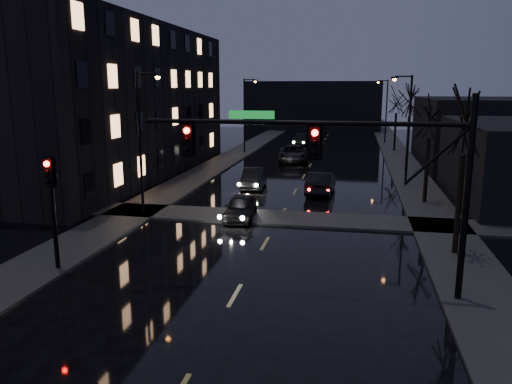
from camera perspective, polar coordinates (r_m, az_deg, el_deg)
The scene contains 21 objects.
sidewalk_left at distance 45.28m, azimuth -4.92°, elevation 2.88°, with size 3.00×140.00×0.12m, color #2D2D2B.
sidewalk_right at distance 43.79m, azimuth 17.01°, elevation 2.08°, with size 3.00×140.00×0.12m, color #2D2D2B.
sidewalk_cross at distance 27.68m, azimuth 2.66°, elevation -2.98°, with size 40.00×3.00×0.12m, color #2D2D2B.
apartment_block at distance 43.11m, azimuth -17.39°, elevation 9.86°, with size 12.00×30.00×12.00m, color black.
commercial_right_far at distance 57.63m, azimuth 24.41°, elevation 6.76°, with size 12.00×18.00×6.00m, color black.
far_block at distance 86.30m, azimuth 6.62°, elevation 9.80°, with size 22.00×10.00×8.00m, color black.
signal_mast at distance 17.12m, azimuth 10.88°, elevation 3.92°, with size 11.11×0.41×7.00m.
signal_pole_left at distance 20.85m, azimuth -22.30°, elevation -0.53°, with size 0.35×0.41×4.53m.
tree_near at distance 22.44m, azimuth 22.96°, elevation 8.53°, with size 3.52×3.52×8.08m.
tree_mid_a at distance 32.31m, azimuth 19.37°, elevation 8.88°, with size 3.30×3.30×7.58m.
tree_mid_b at distance 44.19m, azimuth 17.28°, elevation 10.70°, with size 3.74×3.74×8.59m.
tree_far at distance 58.15m, azimuth 15.83°, elevation 10.43°, with size 3.43×3.43×7.88m.
streetlight_l_near at distance 28.49m, azimuth -12.78°, elevation 6.80°, with size 1.53×0.28×8.00m.
streetlight_l_far at distance 54.24m, azimuth -1.12°, elevation 9.43°, with size 1.53×0.28×8.00m.
streetlight_r_mid at distance 38.22m, azimuth 16.79°, elevation 7.84°, with size 1.53×0.28×8.00m.
streetlight_r_far at distance 66.11m, azimuth 14.51°, elevation 9.52°, with size 1.53×0.28×8.00m.
oncoming_car_a at distance 27.53m, azimuth -1.78°, elevation -1.74°, with size 1.59×3.95×1.35m, color black.
oncoming_car_b at distance 35.97m, azimuth -0.25°, elevation 1.59°, with size 1.50×4.31×1.42m, color black.
oncoming_car_c at distance 48.36m, azimuth 4.27°, elevation 4.37°, with size 2.70×5.86×1.63m, color black.
oncoming_car_d at distance 62.10m, azimuth 5.12°, elevation 5.96°, with size 2.01×4.94×1.43m, color black.
lead_car at distance 34.26m, azimuth 7.41°, elevation 1.05°, with size 1.61×4.61×1.52m, color black.
Camera 1 is at (3.89, -7.96, 7.21)m, focal length 35.00 mm.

